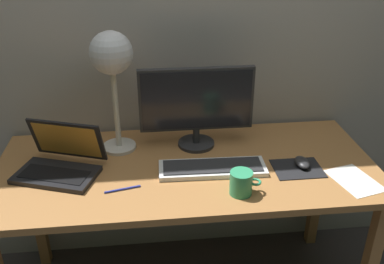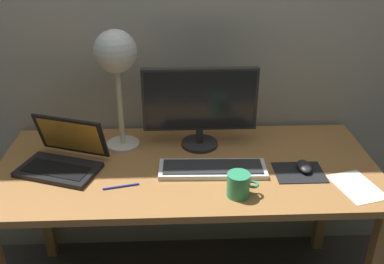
{
  "view_description": "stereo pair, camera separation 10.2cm",
  "coord_description": "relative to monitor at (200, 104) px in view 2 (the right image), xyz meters",
  "views": [
    {
      "loc": [
        -0.14,
        -1.52,
        1.68
      ],
      "look_at": [
        0.02,
        -0.05,
        0.92
      ],
      "focal_mm": 39.73,
      "sensor_mm": 36.0,
      "label": 1
    },
    {
      "loc": [
        -0.04,
        -1.53,
        1.68
      ],
      "look_at": [
        0.02,
        -0.05,
        0.92
      ],
      "focal_mm": 39.73,
      "sensor_mm": 36.0,
      "label": 2
    }
  ],
  "objects": [
    {
      "name": "coffee_mug",
      "position": [
        0.12,
        -0.39,
        -0.16
      ],
      "size": [
        0.12,
        0.09,
        0.09
      ],
      "color": "#339966",
      "rests_on": "desk"
    },
    {
      "name": "pen",
      "position": [
        -0.32,
        -0.32,
        -0.2
      ],
      "size": [
        0.14,
        0.04,
        0.01
      ],
      "primitive_type": "cylinder",
      "rotation": [
        0.0,
        1.57,
        0.22
      ],
      "color": "#2633A5",
      "rests_on": "desk"
    },
    {
      "name": "back_wall",
      "position": [
        -0.06,
        0.23,
        0.35
      ],
      "size": [
        4.8,
        0.06,
        2.6
      ],
      "primitive_type": "cube",
      "color": "#A8A099",
      "rests_on": "ground"
    },
    {
      "name": "mouse",
      "position": [
        0.42,
        -0.23,
        -0.19
      ],
      "size": [
        0.06,
        0.1,
        0.03
      ],
      "primitive_type": "ellipsoid",
      "color": "#28282B",
      "rests_on": "mousepad"
    },
    {
      "name": "monitor",
      "position": [
        0.0,
        0.0,
        0.0
      ],
      "size": [
        0.5,
        0.17,
        0.37
      ],
      "color": "#28282B",
      "rests_on": "desk"
    },
    {
      "name": "keyboard_main",
      "position": [
        0.04,
        -0.22,
        -0.2
      ],
      "size": [
        0.44,
        0.15,
        0.03
      ],
      "color": "silver",
      "rests_on": "desk"
    },
    {
      "name": "mousepad",
      "position": [
        0.39,
        -0.25,
        -0.21
      ],
      "size": [
        0.2,
        0.16,
        0.0
      ],
      "primitive_type": "cube",
      "color": "black",
      "rests_on": "desk"
    },
    {
      "name": "paper_sheet_near_mouse",
      "position": [
        0.59,
        -0.36,
        -0.21
      ],
      "size": [
        0.2,
        0.24,
        0.0
      ],
      "primitive_type": "cube",
      "rotation": [
        0.0,
        0.0,
        0.25
      ],
      "color": "white",
      "rests_on": "desk"
    },
    {
      "name": "desk_lamp",
      "position": [
        -0.35,
        0.01,
        0.2
      ],
      "size": [
        0.18,
        0.18,
        0.53
      ],
      "color": "beige",
      "rests_on": "desk"
    },
    {
      "name": "desk",
      "position": [
        -0.06,
        -0.17,
        -0.29
      ],
      "size": [
        1.6,
        0.7,
        0.74
      ],
      "color": "#A8703D",
      "rests_on": "ground"
    },
    {
      "name": "laptop",
      "position": [
        -0.57,
        -0.15,
        -0.15
      ],
      "size": [
        0.38,
        0.33,
        0.2
      ],
      "color": "black",
      "rests_on": "desk"
    }
  ]
}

